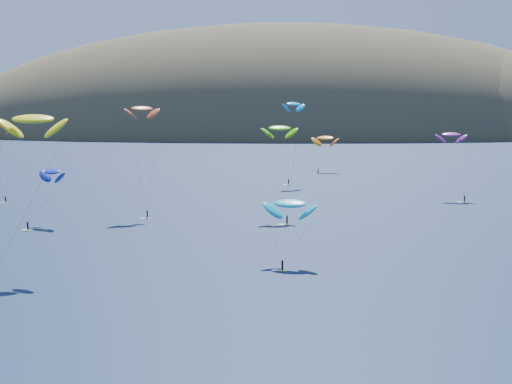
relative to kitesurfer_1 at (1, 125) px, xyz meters
The scene contains 10 objects.
island 440.70m from the kitesurfer_1, 76.90° to the left, with size 730.00×300.00×210.00m.
kitesurfer_1 is the anchor object (origin of this frame).
kitesurfer_2 85.85m from the kitesurfer_1, 65.77° to the right, with size 10.37×12.39×25.96m.
kitesurfer_3 78.19m from the kitesurfer_1, 19.66° to the right, with size 8.37×14.38×22.30m.
kitesurfer_4 87.82m from the kitesurfer_1, 26.51° to the left, with size 8.91×8.22×27.81m.
kitesurfer_5 106.09m from the kitesurfer_1, 44.75° to the right, with size 9.09×9.46×12.00m.
kitesurfer_6 120.72m from the kitesurfer_1, ahead, with size 8.07×11.68×19.46m.
kitesurfer_9 48.41m from the kitesurfer_1, 29.39° to the right, with size 8.76×10.86×26.71m.
kitesurfer_10 46.22m from the kitesurfer_1, 56.40° to the right, with size 8.33×13.14×13.39m.
kitesurfer_11 123.59m from the kitesurfer_1, 42.02° to the left, with size 11.69×15.36×15.67m.
Camera 1 is at (12.17, -53.35, 25.58)m, focal length 50.00 mm.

